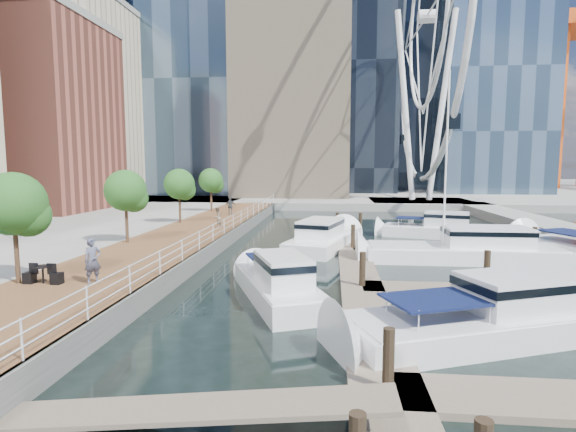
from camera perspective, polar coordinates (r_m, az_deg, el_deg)
The scene contains 14 objects.
ground at distance 14.36m, azimuth -1.07°, elevation -17.61°, with size 520.00×520.00×0.00m, color black.
boardwalk at distance 30.42m, azimuth -14.77°, elevation -3.94°, with size 6.00×60.00×1.00m, color brown.
seawall at distance 29.51m, azimuth -9.29°, elevation -4.12°, with size 0.25×60.00×1.00m, color #595954.
land_far at distance 115.16m, azimuth 4.89°, elevation 3.71°, with size 200.00×114.00×1.00m, color gray.
pier at distance 66.42m, azimuth 16.44°, elevation 1.51°, with size 14.00×12.00×1.00m, color gray.
railing at distance 29.37m, azimuth -9.51°, elevation -2.15°, with size 0.10×60.00×1.05m, color white, non-canonical shape.
floating_docks at distance 24.47m, azimuth 20.86°, elevation -6.66°, with size 16.00×34.00×2.60m.
ferris_wheel at distance 69.18m, azimuth 17.16°, elevation 22.98°, with size 5.80×45.60×47.80m.
street_trees at distance 30.01m, azimuth -19.95°, elevation 3.04°, with size 2.60×42.60×4.60m.
yacht_foreground at distance 17.34m, azimuth 24.65°, elevation -13.89°, with size 3.09×11.54×2.15m, color silver, non-canonical shape.
pedestrian_near at distance 20.31m, azimuth -23.56°, elevation -5.21°, with size 0.69×0.45×1.89m, color #44485B.
pedestrian_mid at distance 35.64m, azimuth -9.00°, elevation -0.16°, with size 0.80×0.63×1.65m, color #85725B.
pedestrian_far at distance 44.87m, azimuth -7.32°, elevation 1.27°, with size 1.03×0.43×1.75m, color #363D43.
moored_yachts at distance 29.30m, azimuth 21.19°, elevation -5.55°, with size 25.84×32.99×11.50m.
Camera 1 is at (1.55, -13.02, 5.84)m, focal length 28.00 mm.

